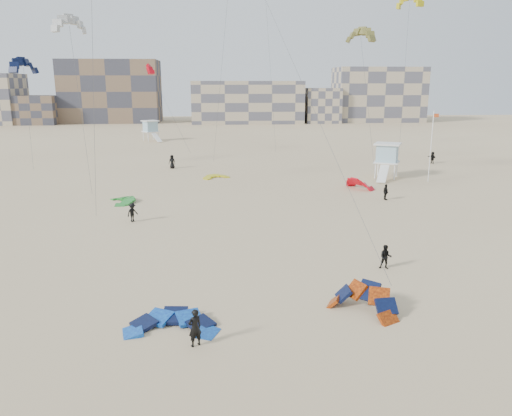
{
  "coord_description": "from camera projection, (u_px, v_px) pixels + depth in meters",
  "views": [
    {
      "loc": [
        1.85,
        -20.24,
        11.48
      ],
      "look_at": [
        3.74,
        6.0,
        4.87
      ],
      "focal_mm": 35.0,
      "sensor_mm": 36.0,
      "label": 1
    }
  ],
  "objects": [
    {
      "name": "ground",
      "position": [
        182.0,
        348.0,
        22.25
      ],
      "size": [
        320.0,
        320.0,
        0.0
      ],
      "primitive_type": "plane",
      "color": "#CEB78A",
      "rests_on": "ground"
    },
    {
      "name": "kite_ground_blue",
      "position": [
        172.0,
        329.0,
        23.96
      ],
      "size": [
        4.41,
        4.62,
        1.82
      ],
      "primitive_type": null,
      "rotation": [
        0.21,
        0.0,
        -0.08
      ],
      "color": "blue",
      "rests_on": "ground"
    },
    {
      "name": "kite_ground_orange",
      "position": [
        362.0,
        311.0,
        25.8
      ],
      "size": [
        5.14,
        5.14,
        3.65
      ],
      "primitive_type": null,
      "rotation": [
        0.78,
        0.0,
        -0.76
      ],
      "color": "#D44F0C",
      "rests_on": "ground"
    },
    {
      "name": "kite_ground_green",
      "position": [
        122.0,
        202.0,
        49.42
      ],
      "size": [
        4.57,
        4.42,
        1.37
      ],
      "primitive_type": null,
      "rotation": [
        0.18,
        0.0,
        -1.25
      ],
      "color": "#229029",
      "rests_on": "ground"
    },
    {
      "name": "kite_ground_red_far",
      "position": [
        359.0,
        189.0,
        55.76
      ],
      "size": [
        4.96,
        4.93,
        3.61
      ],
      "primitive_type": null,
      "rotation": [
        0.77,
        0.0,
        2.12
      ],
      "color": "#E30006",
      "rests_on": "ground"
    },
    {
      "name": "kite_ground_yellow",
      "position": [
        216.0,
        178.0,
        62.0
      ],
      "size": [
        4.1,
        4.19,
        0.89
      ],
      "primitive_type": null,
      "rotation": [
        0.12,
        0.0,
        0.44
      ],
      "color": "#D4E115",
      "rests_on": "ground"
    },
    {
      "name": "kitesurfer_main",
      "position": [
        195.0,
        328.0,
        22.21
      ],
      "size": [
        0.77,
        0.7,
        1.77
      ],
      "primitive_type": "imported",
      "rotation": [
        0.0,
        0.0,
        3.68
      ],
      "color": "black",
      "rests_on": "ground"
    },
    {
      "name": "kitesurfer_b",
      "position": [
        386.0,
        257.0,
        31.51
      ],
      "size": [
        0.9,
        0.79,
        1.57
      ],
      "primitive_type": "imported",
      "rotation": [
        0.0,
        0.0,
        -0.3
      ],
      "color": "black",
      "rests_on": "ground"
    },
    {
      "name": "kitesurfer_c",
      "position": [
        132.0,
        212.0,
        42.26
      ],
      "size": [
        1.15,
        1.18,
        1.62
      ],
      "primitive_type": "imported",
      "rotation": [
        0.0,
        0.0,
        0.83
      ],
      "color": "black",
      "rests_on": "ground"
    },
    {
      "name": "kitesurfer_d",
      "position": [
        386.0,
        192.0,
        50.15
      ],
      "size": [
        0.5,
        0.98,
        1.61
      ],
      "primitive_type": "imported",
      "rotation": [
        0.0,
        0.0,
        1.68
      ],
      "color": "black",
      "rests_on": "ground"
    },
    {
      "name": "kitesurfer_e",
      "position": [
        172.0,
        162.0,
        68.65
      ],
      "size": [
        1.02,
        0.77,
        1.86
      ],
      "primitive_type": "imported",
      "rotation": [
        0.0,
        0.0,
        -0.21
      ],
      "color": "black",
      "rests_on": "ground"
    },
    {
      "name": "kitesurfer_f",
      "position": [
        432.0,
        158.0,
        72.96
      ],
      "size": [
        0.94,
        1.68,
        1.72
      ],
      "primitive_type": "imported",
      "rotation": [
        0.0,
        0.0,
        -1.29
      ],
      "color": "black",
      "rests_on": "ground"
    },
    {
      "name": "kite_fly_grey",
      "position": [
        69.0,
        26.0,
        48.68
      ],
      "size": [
        4.49,
        6.58,
        16.99
      ],
      "rotation": [
        0.0,
        0.0,
        0.63
      ],
      "color": "silver",
      "rests_on": "ground"
    },
    {
      "name": "kite_fly_olive",
      "position": [
        361.0,
        36.0,
        55.03
      ],
      "size": [
        4.61,
        6.11,
        16.85
      ],
      "rotation": [
        0.0,
        0.0,
        -0.7
      ],
      "color": "olive",
      "rests_on": "ground"
    },
    {
      "name": "kite_fly_yellow",
      "position": [
        409.0,
        2.0,
        69.41
      ],
      "size": [
        5.16,
        5.19,
        22.56
      ],
      "rotation": [
        0.0,
        0.0,
        -0.88
      ],
      "color": "#D4E115",
      "rests_on": "ground"
    },
    {
      "name": "kite_fly_navy",
      "position": [
        23.0,
        67.0,
        63.13
      ],
      "size": [
        5.22,
        6.81,
        13.94
      ],
      "rotation": [
        0.0,
        0.0,
        1.06
      ],
      "color": "#091437",
      "rests_on": "ground"
    },
    {
      "name": "kite_fly_red",
      "position": [
        150.0,
        70.0,
        75.87
      ],
      "size": [
        7.67,
        4.8,
        13.58
      ],
      "rotation": [
        0.0,
        0.0,
        1.76
      ],
      "color": "#E30006",
      "rests_on": "ground"
    },
    {
      "name": "lifeguard_tower_near",
      "position": [
        387.0,
        161.0,
        61.71
      ],
      "size": [
        4.05,
        6.4,
        4.28
      ],
      "rotation": [
        0.0,
        0.0,
        -0.45
      ],
      "color": "white",
      "rests_on": "ground"
    },
    {
      "name": "lifeguard_tower_far",
      "position": [
        151.0,
        131.0,
        101.13
      ],
      "size": [
        4.01,
        6.15,
        4.09
      ],
      "rotation": [
        0.0,
        0.0,
        0.58
      ],
      "color": "white",
      "rests_on": "ground"
    },
    {
      "name": "flagpole",
      "position": [
        431.0,
        145.0,
        58.68
      ],
      "size": [
        0.68,
        0.1,
        8.33
      ],
      "color": "white",
      "rests_on": "ground"
    },
    {
      "name": "condo_west_b",
      "position": [
        111.0,
        91.0,
        147.58
      ],
      "size": [
        28.0,
        14.0,
        18.0
      ],
      "primitive_type": "cube",
      "color": "brown",
      "rests_on": "ground"
    },
    {
      "name": "condo_mid",
      "position": [
        247.0,
        102.0,
        147.23
      ],
      "size": [
        32.0,
        16.0,
        12.0
      ],
      "primitive_type": "cube",
      "color": "tan",
      "rests_on": "ground"
    },
    {
      "name": "condo_east",
      "position": [
        378.0,
        95.0,
        151.46
      ],
      "size": [
        26.0,
        14.0,
        16.0
      ],
      "primitive_type": "cube",
      "color": "tan",
      "rests_on": "ground"
    },
    {
      "name": "condo_fill_left",
      "position": [
        37.0,
        110.0,
        141.6
      ],
      "size": [
        12.0,
        10.0,
        8.0
      ],
      "primitive_type": "cube",
      "color": "brown",
      "rests_on": "ground"
    },
    {
      "name": "condo_fill_right",
      "position": [
        322.0,
        105.0,
        147.07
      ],
      "size": [
        10.0,
        10.0,
        10.0
      ],
      "primitive_type": "cube",
      "color": "tan",
      "rests_on": "ground"
    }
  ]
}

